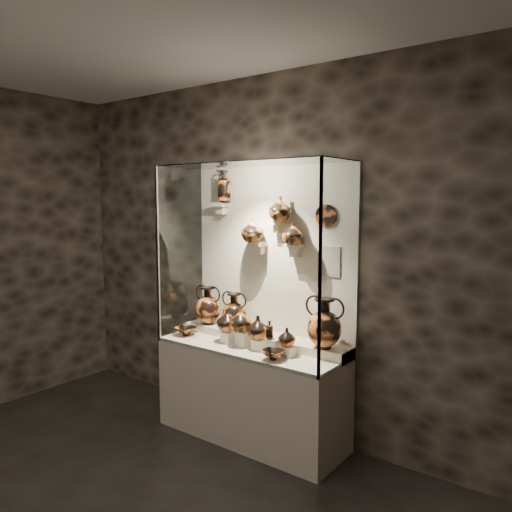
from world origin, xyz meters
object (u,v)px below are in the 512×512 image
(amphora_mid, at_px, (234,311))
(ovoid_vase_a, at_px, (252,230))
(kylix_right, at_px, (273,354))
(jug_b, at_px, (241,320))
(amphora_right, at_px, (324,323))
(jug_a, at_px, (227,320))
(amphora_left, at_px, (208,305))
(lekythos_small, at_px, (270,329))
(jug_e, at_px, (287,337))
(ovoid_vase_b, at_px, (280,208))
(lekythos_tall, at_px, (224,185))
(kylix_left, at_px, (186,330))
(ovoid_vase_c, at_px, (293,233))
(jug_c, at_px, (258,327))

(amphora_mid, height_order, ovoid_vase_a, ovoid_vase_a)
(kylix_right, bearing_deg, jug_b, 165.38)
(amphora_right, distance_m, jug_a, 0.90)
(amphora_left, bearing_deg, lekythos_small, -36.06)
(jug_e, height_order, lekythos_small, lekythos_small)
(amphora_left, xyz_separation_m, amphora_right, (1.28, -0.02, 0.02))
(amphora_left, distance_m, ovoid_vase_a, 0.90)
(kylix_right, distance_m, ovoid_vase_b, 1.22)
(lekythos_tall, distance_m, ovoid_vase_a, 0.54)
(jug_b, bearing_deg, kylix_left, 165.83)
(amphora_mid, distance_m, ovoid_vase_c, 0.96)
(amphora_mid, height_order, jug_b, amphora_mid)
(amphora_left, distance_m, lekythos_small, 0.90)
(amphora_mid, distance_m, jug_a, 0.21)
(amphora_left, xyz_separation_m, jug_b, (0.56, -0.20, -0.02))
(amphora_mid, bearing_deg, amphora_left, 164.70)
(jug_e, bearing_deg, ovoid_vase_a, 151.76)
(amphora_left, bearing_deg, lekythos_tall, 5.69)
(jug_c, bearing_deg, ovoid_vase_a, 147.52)
(jug_a, distance_m, lekythos_small, 0.48)
(ovoid_vase_b, bearing_deg, jug_c, -86.70)
(kylix_right, bearing_deg, kylix_left, 177.03)
(ovoid_vase_a, bearing_deg, ovoid_vase_c, 3.39)
(ovoid_vase_c, bearing_deg, lekythos_tall, 173.51)
(kylix_left, relative_size, ovoid_vase_c, 1.29)
(amphora_mid, relative_size, jug_c, 1.71)
(amphora_right, distance_m, ovoid_vase_c, 0.79)
(amphora_left, xyz_separation_m, lekythos_tall, (0.15, 0.08, 1.15))
(jug_b, height_order, ovoid_vase_c, ovoid_vase_c)
(jug_a, bearing_deg, amphora_right, 29.84)
(amphora_mid, relative_size, kylix_left, 1.38)
(lekythos_small, xyz_separation_m, kylix_left, (-0.93, -0.03, -0.16))
(jug_e, bearing_deg, amphora_right, 27.06)
(jug_a, height_order, kylix_left, jug_a)
(ovoid_vase_b, bearing_deg, jug_b, -113.64)
(lekythos_small, height_order, ovoid_vase_c, ovoid_vase_c)
(amphora_left, bearing_deg, amphora_right, -23.54)
(lekythos_tall, relative_size, ovoid_vase_c, 1.75)
(kylix_right, xyz_separation_m, lekythos_tall, (-0.85, 0.41, 1.36))
(jug_c, distance_m, lekythos_tall, 1.37)
(jug_e, bearing_deg, kylix_right, -105.09)
(ovoid_vase_a, xyz_separation_m, ovoid_vase_b, (0.29, 0.00, 0.20))
(amphora_left, xyz_separation_m, kylix_right, (1.00, -0.33, -0.21))
(jug_a, xyz_separation_m, ovoid_vase_b, (0.40, 0.23, 0.99))
(amphora_left, height_order, ovoid_vase_b, ovoid_vase_b)
(jug_a, height_order, jug_b, jug_b)
(ovoid_vase_a, bearing_deg, kylix_right, -35.40)
(ovoid_vase_a, height_order, ovoid_vase_b, ovoid_vase_b)
(jug_e, bearing_deg, kylix_left, 178.29)
(amphora_right, relative_size, lekythos_small, 2.43)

